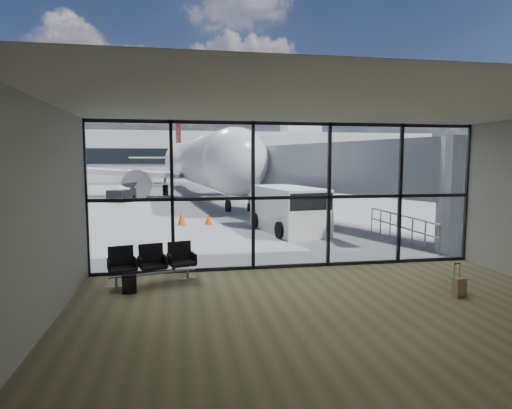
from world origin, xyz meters
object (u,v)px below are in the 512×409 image
object	(u,v)px
seating_row	(152,261)
backpack	(129,284)
belt_loader	(122,194)
service_van	(289,209)
airliner	(195,162)
suitcase	(459,287)

from	to	relation	value
seating_row	backpack	bearing A→B (deg)	-131.19
seating_row	belt_loader	size ratio (longest dim) A/B	0.61
service_van	belt_loader	xyz separation A→B (m)	(-9.71, 17.28, -0.51)
airliner	suitcase	bearing A→B (deg)	-86.92
suitcase	belt_loader	xyz separation A→B (m)	(-11.39, 27.36, 0.32)
belt_loader	suitcase	bearing A→B (deg)	-49.42
backpack	suitcase	xyz separation A→B (m)	(7.97, -1.75, -0.00)
service_van	belt_loader	size ratio (longest dim) A/B	1.32
airliner	service_van	distance (m)	24.32
suitcase	belt_loader	bearing A→B (deg)	97.67
seating_row	airliner	distance (m)	31.55
airliner	service_van	size ratio (longest dim) A/B	8.02
suitcase	belt_loader	world-z (taller)	belt_loader
backpack	service_van	world-z (taller)	service_van
backpack	service_van	bearing A→B (deg)	47.44
suitcase	service_van	size ratio (longest dim) A/B	0.16
suitcase	seating_row	bearing A→B (deg)	145.11
airliner	seating_row	bearing A→B (deg)	-99.75
suitcase	backpack	bearing A→B (deg)	152.72
suitcase	service_van	xyz separation A→B (m)	(-1.68, 10.08, 0.82)
belt_loader	backpack	bearing A→B (deg)	-64.42
service_van	belt_loader	world-z (taller)	service_van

